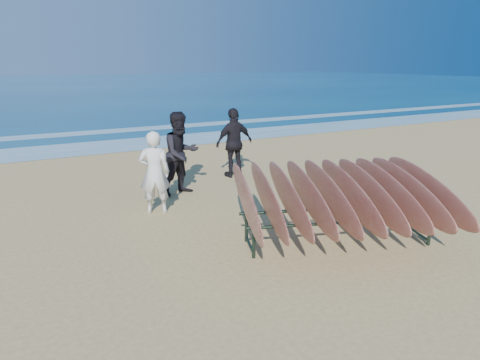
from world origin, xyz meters
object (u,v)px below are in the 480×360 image
Objects in this scene: surfboard_rack at (339,194)px; person_dark_a at (181,154)px; person_dark_b at (234,143)px; person_white at (155,172)px.

surfboard_rack is 4.07m from person_dark_a.
person_dark_a is 1.94m from person_dark_b.
person_dark_a reaches higher than surfboard_rack.
person_white is 1.32m from person_dark_a.
person_white reaches higher than surfboard_rack.
person_dark_b reaches higher than surfboard_rack.
person_dark_b is (1.77, 0.80, -0.04)m from person_dark_a.
person_white is at bearing 145.70° from surfboard_rack.
person_white is at bearing -148.92° from person_dark_a.
person_dark_a is at bearing 127.08° from surfboard_rack.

